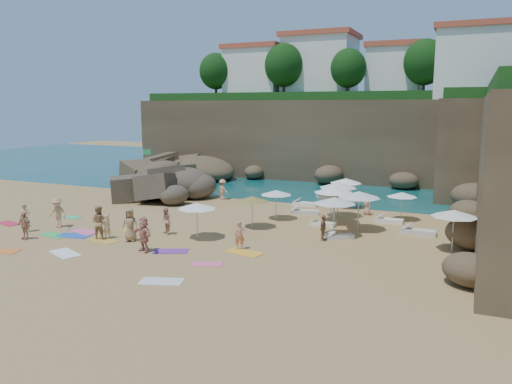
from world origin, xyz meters
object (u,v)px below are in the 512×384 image
at_px(rock_outcrop, 161,198).
at_px(parasol_0, 276,193).
at_px(flag_pole, 145,165).
at_px(lounger_0, 305,204).
at_px(parasol_1, 346,181).
at_px(person_stand_6, 107,226).
at_px(parasol_2, 338,185).
at_px(person_stand_2, 223,189).
at_px(person_stand_0, 25,218).
at_px(person_stand_5, 204,185).
at_px(person_stand_4, 367,205).
at_px(person_stand_3, 323,228).
at_px(person_stand_1, 99,222).

relative_size(rock_outcrop, parasol_0, 3.36).
bearing_deg(flag_pole, lounger_0, 2.69).
relative_size(rock_outcrop, parasol_1, 3.00).
relative_size(lounger_0, person_stand_6, 1.27).
bearing_deg(parasol_2, person_stand_2, 165.64).
bearing_deg(person_stand_0, person_stand_5, 48.33).
height_order(rock_outcrop, person_stand_6, person_stand_6).
distance_m(rock_outcrop, parasol_1, 15.12).
bearing_deg(flag_pole, person_stand_4, -1.83).
xyz_separation_m(person_stand_0, person_stand_4, (17.75, 12.93, -0.13)).
relative_size(flag_pole, person_stand_3, 2.67).
xyz_separation_m(parasol_0, lounger_0, (0.36, 5.08, -1.66)).
bearing_deg(rock_outcrop, person_stand_3, -24.96).
relative_size(parasol_2, person_stand_6, 1.76).
bearing_deg(lounger_0, parasol_1, 7.97).
bearing_deg(person_stand_2, person_stand_1, 106.46).
height_order(parasol_0, person_stand_0, parasol_0).
height_order(parasol_0, person_stand_5, parasol_0).
xyz_separation_m(person_stand_2, person_stand_5, (-2.67, 1.76, -0.08)).
relative_size(flag_pole, lounger_0, 2.15).
height_order(person_stand_1, person_stand_4, person_stand_1).
bearing_deg(flag_pole, rock_outcrop, -23.30).
bearing_deg(person_stand_1, person_stand_0, -4.03).
relative_size(parasol_1, person_stand_1, 1.21).
height_order(parasol_1, person_stand_1, parasol_1).
bearing_deg(parasol_1, person_stand_6, -126.38).
xyz_separation_m(flag_pole, person_stand_4, (18.90, -0.60, -1.79)).
bearing_deg(person_stand_5, person_stand_3, -60.38).
xyz_separation_m(parasol_0, person_stand_5, (-9.21, 6.67, -1.06)).
bearing_deg(lounger_0, rock_outcrop, -174.27).
distance_m(person_stand_1, person_stand_4, 17.72).
bearing_deg(person_stand_6, rock_outcrop, -146.09).
height_order(rock_outcrop, person_stand_3, person_stand_3).
distance_m(flag_pole, person_stand_1, 14.56).
bearing_deg(parasol_2, parasol_1, 94.34).
distance_m(person_stand_1, person_stand_3, 12.63).
bearing_deg(parasol_2, person_stand_3, -82.91).
bearing_deg(lounger_0, flag_pole, -179.13).
height_order(flag_pole, person_stand_0, flag_pole).
bearing_deg(parasol_1, person_stand_4, -42.41).
xyz_separation_m(flag_pole, person_stand_5, (4.45, 2.25, -1.77)).
xyz_separation_m(person_stand_1, person_stand_4, (12.62, 12.44, -0.23)).
bearing_deg(parasol_0, person_stand_1, -130.55).
height_order(flag_pole, person_stand_2, flag_pole).
bearing_deg(parasol_0, person_stand_5, 144.09).
bearing_deg(person_stand_6, parasol_2, 148.61).
height_order(parasol_0, parasol_2, parasol_2).
bearing_deg(flag_pole, person_stand_0, -85.13).
relative_size(parasol_0, person_stand_1, 1.08).
relative_size(person_stand_3, person_stand_5, 0.99).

